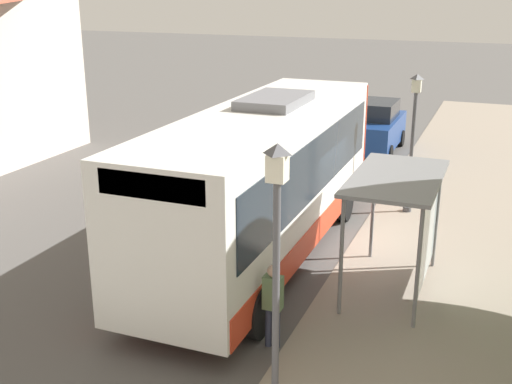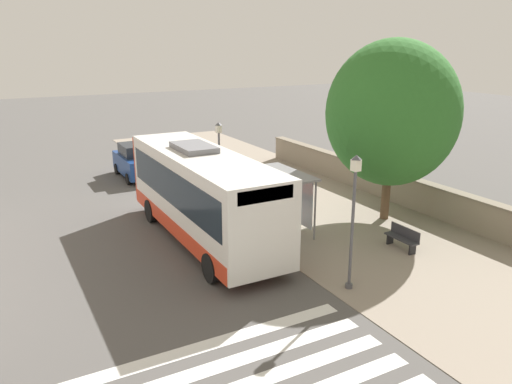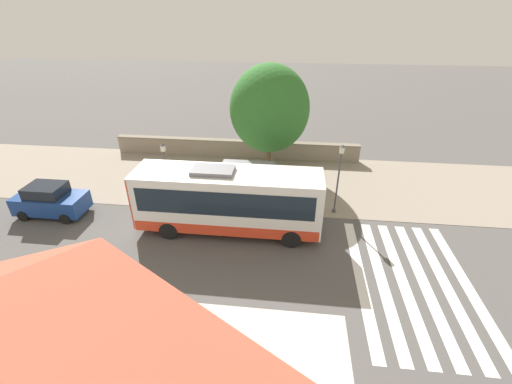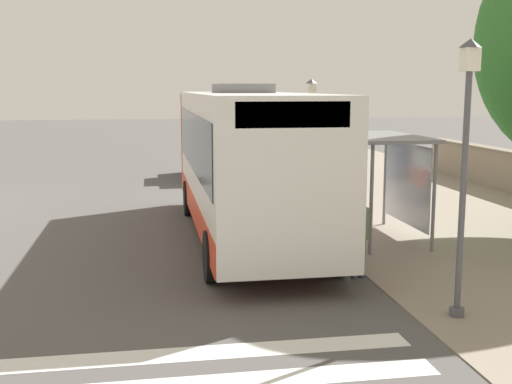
# 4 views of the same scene
# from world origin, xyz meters

# --- Properties ---
(ground_plane) EXTENTS (120.00, 120.00, 0.00)m
(ground_plane) POSITION_xyz_m (0.00, 0.00, 0.00)
(ground_plane) COLOR #514F4C
(ground_plane) RESTS_ON ground
(sidewalk_plaza) EXTENTS (9.00, 44.00, 0.02)m
(sidewalk_plaza) POSITION_xyz_m (-4.50, 0.00, 0.01)
(sidewalk_plaza) COLOR gray
(sidewalk_plaza) RESTS_ON ground
(crosswalk_stripes) EXTENTS (9.00, 5.25, 0.01)m
(crosswalk_stripes) POSITION_xyz_m (5.00, 10.53, 0.00)
(crosswalk_stripes) COLOR silver
(crosswalk_stripes) RESTS_ON ground
(stone_wall) EXTENTS (0.60, 20.00, 1.46)m
(stone_wall) POSITION_xyz_m (-8.55, 0.00, 0.74)
(stone_wall) COLOR gray
(stone_wall) RESTS_ON ground
(bus) EXTENTS (2.71, 10.01, 3.76)m
(bus) POSITION_xyz_m (1.80, 1.33, 1.94)
(bus) COLOR silver
(bus) RESTS_ON ground
(bus_shelter) EXTENTS (1.76, 3.28, 2.54)m
(bus_shelter) POSITION_xyz_m (-1.52, 1.98, 2.12)
(bus_shelter) COLOR slate
(bus_shelter) RESTS_ON ground
(pedestrian) EXTENTS (0.34, 0.22, 1.61)m
(pedestrian) POSITION_xyz_m (0.19, 5.08, 0.94)
(pedestrian) COLOR #2D3347
(pedestrian) RESTS_ON ground
(bench) EXTENTS (0.40, 1.48, 0.88)m
(bench) POSITION_xyz_m (-4.49, 5.86, 0.47)
(bench) COLOR #333338
(bench) RESTS_ON ground
(street_lamp_near) EXTENTS (0.28, 0.28, 4.40)m
(street_lamp_near) POSITION_xyz_m (-0.69, 7.41, 2.61)
(street_lamp_near) COLOR #4C4C51
(street_lamp_near) RESTS_ON ground
(street_lamp_far) EXTENTS (0.28, 0.28, 3.94)m
(street_lamp_far) POSITION_xyz_m (-0.94, -3.07, 2.35)
(street_lamp_far) COLOR #4C4C51
(street_lamp_far) RESTS_ON ground
(shade_tree) EXTENTS (5.62, 5.62, 7.83)m
(shade_tree) POSITION_xyz_m (-6.30, 2.91, 4.73)
(shade_tree) COLOR brown
(shade_tree) RESTS_ON ground
(parked_car_behind_bus) EXTENTS (1.99, 4.05, 1.96)m
(parked_car_behind_bus) POSITION_xyz_m (1.42, -9.55, 0.95)
(parked_car_behind_bus) COLOR navy
(parked_car_behind_bus) RESTS_ON ground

